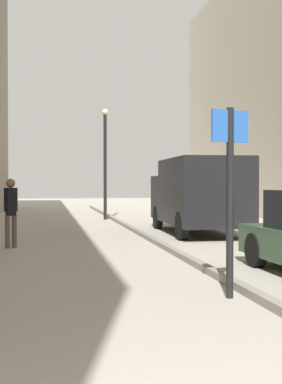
{
  "coord_description": "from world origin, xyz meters",
  "views": [
    {
      "loc": [
        -1.19,
        -1.28,
        1.57
      ],
      "look_at": [
        1.12,
        11.34,
        1.35
      ],
      "focal_mm": 48.01,
      "sensor_mm": 36.0,
      "label": 1
    }
  ],
  "objects_px": {
    "pedestrian_main_foreground": "(11,208)",
    "delivery_van": "(198,194)",
    "lamp_post": "(105,156)",
    "street_sign_post": "(230,185)"
  },
  "relations": [
    {
      "from": "delivery_van",
      "to": "lamp_post",
      "type": "relative_size",
      "value": 1.1
    },
    {
      "from": "delivery_van",
      "to": "street_sign_post",
      "type": "relative_size",
      "value": 2.02
    },
    {
      "from": "delivery_van",
      "to": "street_sign_post",
      "type": "bearing_deg",
      "value": -102.18
    },
    {
      "from": "pedestrian_main_foreground",
      "to": "street_sign_post",
      "type": "relative_size",
      "value": 0.65
    },
    {
      "from": "street_sign_post",
      "to": "lamp_post",
      "type": "height_order",
      "value": "lamp_post"
    },
    {
      "from": "pedestrian_main_foreground",
      "to": "delivery_van",
      "type": "xyz_separation_m",
      "value": [
        5.49,
        2.64,
        0.28
      ]
    },
    {
      "from": "delivery_van",
      "to": "lamp_post",
      "type": "bearing_deg",
      "value": 110.06
    },
    {
      "from": "lamp_post",
      "to": "street_sign_post",
      "type": "bearing_deg",
      "value": -89.98
    },
    {
      "from": "street_sign_post",
      "to": "pedestrian_main_foreground",
      "type": "bearing_deg",
      "value": -77.7
    },
    {
      "from": "pedestrian_main_foreground",
      "to": "delivery_van",
      "type": "height_order",
      "value": "delivery_van"
    }
  ]
}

